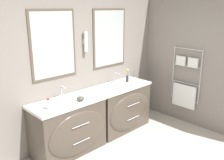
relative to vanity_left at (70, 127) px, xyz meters
name	(u,v)px	position (x,y,z in m)	size (l,w,h in m)	color
wall_back	(71,65)	(0.32, 0.35, 0.88)	(5.56, 0.14, 2.60)	gray
wall_right	(192,58)	(2.32, -0.71, 0.86)	(0.13, 3.82, 2.60)	gray
vanity_left	(70,127)	(0.00, 0.00, 0.00)	(1.14, 0.62, 0.85)	#4C4238
vanity_right	(121,107)	(1.15, 0.00, 0.00)	(1.14, 0.62, 0.85)	#4C4238
faucet_left	(62,92)	(0.00, 0.17, 0.53)	(0.17, 0.13, 0.21)	silver
faucet_right	(115,78)	(1.15, 0.17, 0.53)	(0.17, 0.13, 0.21)	silver
toiletry_bottle	(49,104)	(-0.36, -0.06, 0.50)	(0.06, 0.06, 0.16)	silver
amenity_bowl	(81,99)	(0.16, -0.10, 0.46)	(0.12, 0.12, 0.07)	#4C4742
flower_vase	(127,77)	(1.39, 0.08, 0.52)	(0.05, 0.05, 0.25)	#332D2D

